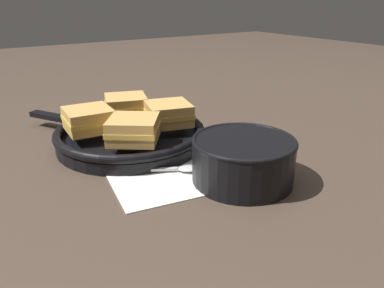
{
  "coord_description": "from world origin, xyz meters",
  "views": [
    {
      "loc": [
        -0.36,
        -0.54,
        0.31
      ],
      "look_at": [
        0.0,
        0.01,
        0.04
      ],
      "focal_mm": 35.0,
      "sensor_mm": 36.0,
      "label": 1
    }
  ],
  "objects": [
    {
      "name": "skillet",
      "position": [
        -0.05,
        0.17,
        0.02
      ],
      "size": [
        0.32,
        0.43,
        0.04
      ],
      "color": "black",
      "rests_on": "ground_plane"
    },
    {
      "name": "sandwich_far_left",
      "position": [
        -0.08,
        0.08,
        0.06
      ],
      "size": [
        0.13,
        0.13,
        0.05
      ],
      "rotation": [
        0.0,
        0.0,
        5.65
      ],
      "color": "tan",
      "rests_on": "skillet"
    },
    {
      "name": "spoon",
      "position": [
        -0.03,
        -0.01,
        0.01
      ],
      "size": [
        0.14,
        0.09,
        0.01
      ],
      "rotation": [
        0.0,
        0.0,
        -0.5
      ],
      "color": "silver",
      "rests_on": "napkin"
    },
    {
      "name": "sandwich_far_right",
      "position": [
        0.03,
        0.14,
        0.06
      ],
      "size": [
        0.11,
        0.11,
        0.05
      ],
      "rotation": [
        0.0,
        0.0,
        7.59
      ],
      "color": "tan",
      "rests_on": "skillet"
    },
    {
      "name": "sandwich_near_left",
      "position": [
        -0.02,
        0.24,
        0.06
      ],
      "size": [
        0.12,
        0.12,
        0.05
      ],
      "rotation": [
        0.0,
        0.0,
        2.83
      ],
      "color": "tan",
      "rests_on": "skillet"
    },
    {
      "name": "soup_bowl",
      "position": [
        0.04,
        -0.1,
        0.04
      ],
      "size": [
        0.18,
        0.18,
        0.08
      ],
      "color": "black",
      "rests_on": "ground_plane"
    },
    {
      "name": "napkin",
      "position": [
        -0.05,
        -0.01,
        0.0
      ],
      "size": [
        0.24,
        0.22,
        0.0
      ],
      "color": "white",
      "rests_on": "ground_plane"
    },
    {
      "name": "sandwich_near_right",
      "position": [
        -0.13,
        0.19,
        0.06
      ],
      "size": [
        0.1,
        0.1,
        0.05
      ],
      "rotation": [
        0.0,
        0.0,
        4.65
      ],
      "color": "tan",
      "rests_on": "skillet"
    },
    {
      "name": "ground_plane",
      "position": [
        0.0,
        0.0,
        0.0
      ],
      "size": [
        4.0,
        4.0,
        0.0
      ],
      "primitive_type": "plane",
      "color": "#47382D"
    }
  ]
}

